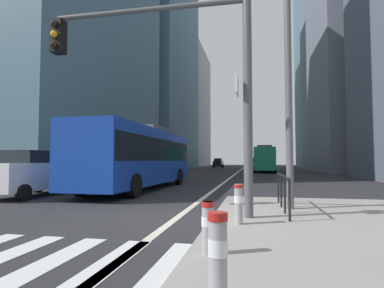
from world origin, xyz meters
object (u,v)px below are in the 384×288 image
at_px(city_bus_blue_oncoming, 140,155).
at_px(bollard_right, 239,202).
at_px(car_oncoming_mid, 218,163).
at_px(traffic_signal_gantry, 176,62).
at_px(city_bus_red_receding, 264,158).
at_px(sedan_white_oncoming, 32,173).
at_px(bollard_front, 218,254).
at_px(car_receding_near, 255,163).
at_px(bollard_left, 208,225).
at_px(street_lamp_post, 288,33).

bearing_deg(city_bus_blue_oncoming, bollard_right, -57.26).
xyz_separation_m(car_oncoming_mid, traffic_signal_gantry, (5.30, -56.61, 3.09)).
relative_size(city_bus_blue_oncoming, city_bus_red_receding, 0.99).
xyz_separation_m(sedan_white_oncoming, car_oncoming_mid, (2.05, 52.59, -0.00)).
relative_size(sedan_white_oncoming, bollard_front, 4.93).
xyz_separation_m(car_receding_near, bollard_left, (-0.91, -51.50, -0.41)).
bearing_deg(bollard_left, traffic_signal_gantry, 112.53).
distance_m(sedan_white_oncoming, bollard_left, 11.15).
relative_size(city_bus_blue_oncoming, car_oncoming_mid, 2.57).
relative_size(street_lamp_post, bollard_left, 10.40).
bearing_deg(bollard_left, city_bus_blue_oncoming, 115.56).
height_order(traffic_signal_gantry, street_lamp_post, street_lamp_post).
distance_m(bollard_front, bollard_left, 1.62).
height_order(car_oncoming_mid, bollard_left, car_oncoming_mid).
bearing_deg(sedan_white_oncoming, bollard_front, -44.08).
xyz_separation_m(city_bus_blue_oncoming, car_receding_near, (6.13, 40.58, -0.85)).
distance_m(car_oncoming_mid, bollard_left, 60.03).
bearing_deg(car_oncoming_mid, street_lamp_post, -81.46).
bearing_deg(city_bus_red_receding, city_bus_blue_oncoming, -105.41).
height_order(car_receding_near, bollard_front, car_receding_near).
relative_size(car_receding_near, street_lamp_post, 0.52).
bearing_deg(car_oncoming_mid, city_bus_blue_oncoming, -88.42).
distance_m(city_bus_blue_oncoming, sedan_white_oncoming, 5.20).
bearing_deg(car_oncoming_mid, car_receding_near, -47.52).
relative_size(sedan_white_oncoming, car_receding_near, 1.04).
relative_size(city_bus_blue_oncoming, bollard_front, 12.54).
relative_size(city_bus_blue_oncoming, car_receding_near, 2.64).
relative_size(car_receding_near, bollard_right, 4.88).
bearing_deg(sedan_white_oncoming, car_receding_near, 77.90).
bearing_deg(traffic_signal_gantry, car_oncoming_mid, 95.35).
bearing_deg(bollard_right, city_bus_blue_oncoming, 122.74).
xyz_separation_m(car_oncoming_mid, bollard_front, (6.90, -61.25, -0.35)).
bearing_deg(car_oncoming_mid, city_bus_red_receding, -68.74).
bearing_deg(traffic_signal_gantry, bollard_left, -67.47).
bearing_deg(city_bus_blue_oncoming, car_receding_near, 81.41).
xyz_separation_m(street_lamp_post, bollard_left, (-1.69, -4.68, -4.70)).
height_order(street_lamp_post, bollard_left, street_lamp_post).
xyz_separation_m(traffic_signal_gantry, bollard_left, (1.27, -3.06, -3.50)).
bearing_deg(city_bus_red_receding, bollard_left, -93.19).
height_order(sedan_white_oncoming, car_oncoming_mid, same).
relative_size(traffic_signal_gantry, bollard_front, 6.79).
distance_m(city_bus_red_receding, street_lamp_post, 32.93).
xyz_separation_m(city_bus_blue_oncoming, bollard_left, (5.22, -10.92, -1.25)).
distance_m(city_bus_blue_oncoming, bollard_left, 12.17).
xyz_separation_m(sedan_white_oncoming, street_lamp_post, (10.31, -2.39, 4.29)).
height_order(city_bus_blue_oncoming, sedan_white_oncoming, city_bus_blue_oncoming).
height_order(city_bus_blue_oncoming, city_bus_red_receding, same).
relative_size(city_bus_red_receding, street_lamp_post, 1.40).
distance_m(sedan_white_oncoming, bollard_front, 12.45).
height_order(car_receding_near, traffic_signal_gantry, traffic_signal_gantry).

